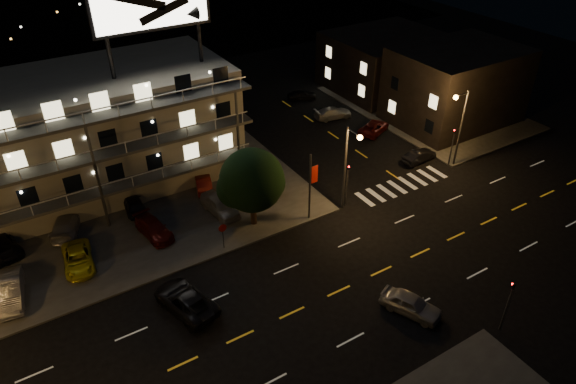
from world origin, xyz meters
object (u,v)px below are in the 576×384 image
lot_car_2 (78,259)px  road_car_east (411,304)px  tree (251,182)px  side_car_0 (419,156)px  road_car_west (186,300)px  lot_car_4 (220,205)px  lot_car_7 (66,223)px

lot_car_2 → road_car_east: road_car_east is taller
tree → side_car_0: 19.80m
road_car_west → lot_car_2: bearing=-71.5°
lot_car_4 → tree: bearing=-65.2°
tree → lot_car_7: size_ratio=1.44×
lot_car_2 → road_car_west: bearing=-50.6°
lot_car_2 → tree: bearing=-2.5°
road_car_east → side_car_0: bearing=21.2°
tree → road_car_west: bearing=-144.9°
lot_car_4 → road_car_east: (6.17, -17.28, -0.19)m
tree → road_car_east: bearing=-72.9°
road_car_east → road_car_west: bearing=123.5°
tree → side_car_0: bearing=1.4°
lot_car_2 → lot_car_7: (0.20, 4.98, 0.07)m
lot_car_7 → road_car_west: (5.10, -13.25, -0.11)m
lot_car_7 → side_car_0: (33.10, -6.78, -0.21)m
lot_car_7 → road_car_west: 14.20m
lot_car_7 → road_car_east: lot_car_7 is taller
lot_car_7 → road_car_east: 28.22m
road_car_east → road_car_west: 15.47m
road_car_east → road_car_west: (-12.97, 8.42, 0.02)m
tree → lot_car_4: size_ratio=1.55×
tree → lot_car_2: bearing=170.7°
lot_car_2 → side_car_0: lot_car_2 is taller
tree → lot_car_2: (-13.84, 2.27, -3.50)m
lot_car_2 → lot_car_4: lot_car_4 is taller
lot_car_4 → lot_car_7: size_ratio=0.93×
lot_car_7 → side_car_0: 33.78m
tree → lot_car_4: 4.73m
lot_car_7 → road_car_east: bearing=151.7°
lot_car_2 → road_car_west: size_ratio=0.85×
lot_car_4 → side_car_0: size_ratio=1.16×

